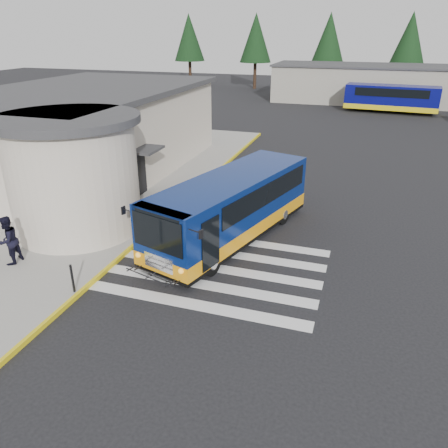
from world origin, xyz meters
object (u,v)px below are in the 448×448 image
(far_bus_a, at_px, (391,97))
(bollard, at_px, (72,278))
(pedestrian_a, at_px, (100,224))
(transit_bus, at_px, (231,210))
(pedestrian_b, at_px, (8,240))

(far_bus_a, bearing_deg, bollard, 170.36)
(far_bus_a, bearing_deg, pedestrian_a, 167.68)
(transit_bus, relative_size, bollard, 9.71)
(far_bus_a, bearing_deg, pedestrian_b, 165.47)
(pedestrian_a, xyz_separation_m, pedestrian_b, (-2.36, -2.27, -0.00))
(transit_bus, xyz_separation_m, bollard, (-3.59, -5.71, -0.62))
(pedestrian_b, bearing_deg, pedestrian_a, 134.09)
(pedestrian_b, xyz_separation_m, bollard, (3.33, -0.94, -0.42))
(transit_bus, height_order, pedestrian_a, transit_bus)
(pedestrian_b, distance_m, far_bus_a, 40.68)
(transit_bus, bearing_deg, bollard, -105.64)
(transit_bus, relative_size, far_bus_a, 1.04)
(pedestrian_a, height_order, far_bus_a, far_bus_a)
(pedestrian_a, height_order, pedestrian_b, pedestrian_a)
(bollard, height_order, far_bus_a, far_bus_a)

